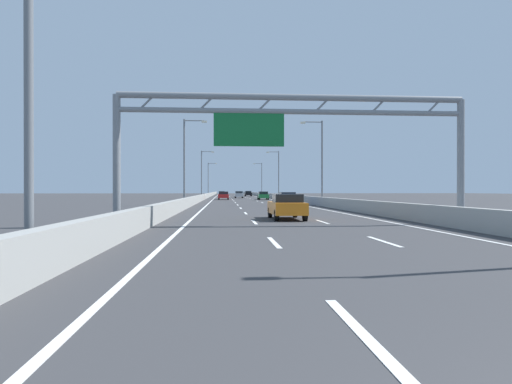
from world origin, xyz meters
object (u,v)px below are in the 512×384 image
(streetlamp_right_mid, at_px, (320,157))
(streetlamp_right_distant, at_px, (261,177))
(streetlamp_left_far, at_px, (203,171))
(orange_car, at_px, (287,206))
(streetlamp_right_far, at_px, (278,172))
(streetlamp_left_distant, at_px, (209,177))
(silver_car, at_px, (239,194))
(white_car, at_px, (222,193))
(streetlamp_left_mid, at_px, (186,156))
(black_car, at_px, (248,193))
(blue_car, at_px, (287,199))
(streetlamp_left_near, at_px, (40,22))
(red_car, at_px, (223,195))
(sign_gantry, at_px, (288,124))
(green_car, at_px, (263,196))

(streetlamp_right_mid, distance_m, streetlamp_right_distant, 78.36)
(streetlamp_left_far, relative_size, orange_car, 2.15)
(streetlamp_right_far, bearing_deg, streetlamp_left_distant, 110.86)
(streetlamp_right_distant, bearing_deg, streetlamp_right_mid, -90.00)
(silver_car, relative_size, white_car, 1.02)
(streetlamp_left_mid, bearing_deg, silver_car, 80.72)
(white_car, xyz_separation_m, black_car, (7.22, -6.19, 0.03))
(streetlamp_left_far, height_order, blue_car, streetlamp_left_far)
(streetlamp_left_near, distance_m, streetlamp_left_far, 78.36)
(streetlamp_right_mid, height_order, silver_car, streetlamp_right_mid)
(streetlamp_left_mid, relative_size, silver_car, 2.10)
(streetlamp_left_distant, distance_m, orange_car, 102.73)
(black_car, bearing_deg, red_car, -99.04)
(streetlamp_left_mid, relative_size, streetlamp_left_far, 1.00)
(streetlamp_right_far, bearing_deg, streetlamp_right_mid, -90.00)
(streetlamp_left_far, relative_size, streetlamp_right_distant, 1.00)
(streetlamp_left_distant, bearing_deg, black_car, -33.21)
(streetlamp_right_mid, bearing_deg, streetlamp_left_far, 110.86)
(blue_car, bearing_deg, streetlamp_left_far, 105.61)
(silver_car, xyz_separation_m, red_car, (-3.30, -16.40, -0.03))
(sign_gantry, bearing_deg, orange_car, 82.83)
(black_car, bearing_deg, white_car, 139.40)
(streetlamp_left_distant, bearing_deg, streetlamp_right_mid, -79.21)
(streetlamp_left_distant, xyz_separation_m, silver_car, (7.38, -33.19, -4.64))
(red_car, bearing_deg, black_car, 80.96)
(sign_gantry, height_order, streetlamp_right_far, streetlamp_right_far)
(streetlamp_left_near, height_order, streetlamp_right_distant, same)
(white_car, bearing_deg, green_car, -81.73)
(silver_car, bearing_deg, blue_car, -85.36)
(streetlamp_left_distant, distance_m, green_car, 52.53)
(streetlamp_right_mid, bearing_deg, red_car, 110.66)
(streetlamp_right_distant, height_order, silver_car, streetlamp_right_distant)
(blue_car, bearing_deg, orange_car, -98.27)
(streetlamp_left_far, relative_size, white_car, 2.14)
(streetlamp_left_far, height_order, streetlamp_left_distant, same)
(streetlamp_right_far, bearing_deg, red_car, -136.18)
(streetlamp_left_mid, height_order, black_car, streetlamp_left_mid)
(streetlamp_right_mid, bearing_deg, streetlamp_right_far, 90.00)
(green_car, bearing_deg, streetlamp_left_mid, -111.91)
(green_car, height_order, red_car, green_car)
(streetlamp_left_mid, bearing_deg, black_car, 81.35)
(streetlamp_right_distant, relative_size, red_car, 2.21)
(streetlamp_left_far, bearing_deg, streetlamp_left_mid, -90.00)
(silver_car, relative_size, red_car, 1.06)
(silver_car, height_order, orange_car, orange_car)
(streetlamp_left_mid, distance_m, red_car, 29.43)
(streetlamp_right_mid, xyz_separation_m, white_car, (-11.31, 77.45, -4.67))
(streetlamp_left_near, relative_size, orange_car, 2.15)
(white_car, bearing_deg, streetlamp_left_distant, 165.87)
(orange_car, bearing_deg, green_car, 86.37)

